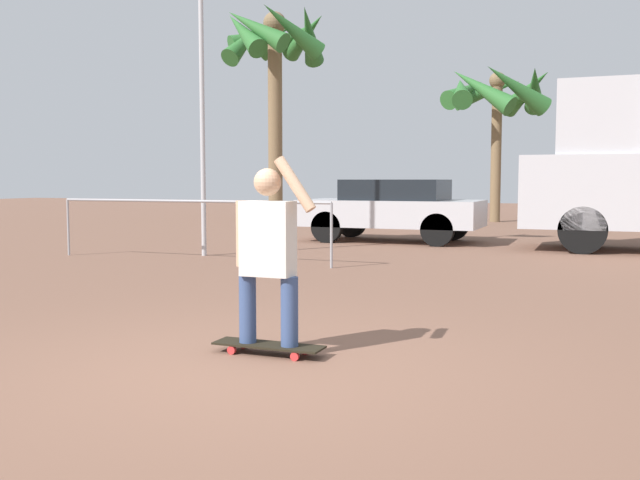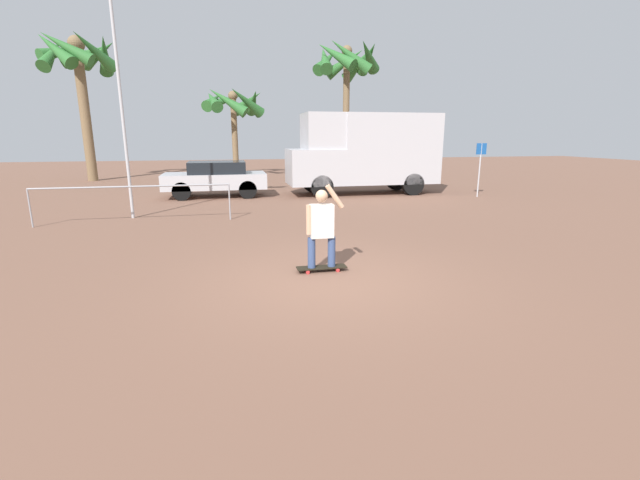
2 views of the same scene
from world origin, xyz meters
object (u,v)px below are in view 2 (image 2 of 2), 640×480
object	(u,v)px
parked_car_silver	(216,178)
palm_tree_far_left	(79,61)
camper_van	(366,151)
street_sign	(480,162)
person_skateboarder	(322,224)
palm_tree_center_background	(232,103)
flagpole	(119,61)
palm_tree_near_van	(347,63)
skateboard	(322,268)

from	to	relation	value
parked_car_silver	palm_tree_far_left	bearing A→B (deg)	129.82
camper_van	palm_tree_far_left	bearing A→B (deg)	146.81
parked_car_silver	street_sign	bearing A→B (deg)	-12.84
camper_van	street_sign	distance (m)	4.65
person_skateboarder	street_sign	size ratio (longest dim) A/B	0.71
palm_tree_center_background	flagpole	world-z (taller)	flagpole
parked_car_silver	flagpole	size ratio (longest dim) A/B	0.51
palm_tree_near_van	flagpole	size ratio (longest dim) A/B	0.99
person_skateboarder	parked_car_silver	xyz separation A→B (m)	(-2.03, 10.72, -0.11)
palm_tree_near_van	street_sign	xyz separation A→B (m)	(2.70, -10.31, -5.20)
camper_van	street_sign	xyz separation A→B (m)	(4.18, -1.99, -0.42)
palm_tree_far_left	street_sign	size ratio (longest dim) A/B	3.58
skateboard	street_sign	xyz separation A→B (m)	(8.45, 8.33, 1.33)
person_skateboarder	flagpole	size ratio (longest dim) A/B	0.19
camper_van	palm_tree_near_van	xyz separation A→B (m)	(1.48, 8.32, 4.78)
palm_tree_center_background	street_sign	distance (m)	14.94
skateboard	flagpole	xyz separation A→B (m)	(-4.40, 6.41, 4.42)
person_skateboarder	palm_tree_far_left	distance (m)	21.57
palm_tree_near_van	palm_tree_center_background	size ratio (longest dim) A/B	1.50
palm_tree_center_background	palm_tree_far_left	distance (m)	8.13
skateboard	palm_tree_near_van	xyz separation A→B (m)	(5.75, 18.64, 6.53)
person_skateboarder	street_sign	world-z (taller)	street_sign
skateboard	camper_van	world-z (taller)	camper_van
person_skateboarder	palm_tree_near_van	bearing A→B (deg)	72.85
palm_tree_center_background	street_sign	bearing A→B (deg)	-49.88
palm_tree_near_van	palm_tree_far_left	world-z (taller)	palm_tree_near_van
skateboard	person_skateboarder	xyz separation A→B (m)	(-0.00, -0.00, 0.81)
parked_car_silver	palm_tree_center_background	xyz separation A→B (m)	(1.04, 8.82, 3.53)
skateboard	person_skateboarder	world-z (taller)	person_skateboarder
parked_car_silver	street_sign	xyz separation A→B (m)	(10.48, -2.39, 0.62)
camper_van	palm_tree_center_background	bearing A→B (deg)	119.74
street_sign	palm_tree_center_background	bearing A→B (deg)	130.12
skateboard	palm_tree_near_van	bearing A→B (deg)	72.86
camper_van	flagpole	size ratio (longest dim) A/B	0.79
skateboard	palm_tree_near_van	distance (m)	20.57
palm_tree_far_left	flagpole	world-z (taller)	flagpole
flagpole	person_skateboarder	bearing A→B (deg)	-55.57
palm_tree_center_background	camper_van	bearing A→B (deg)	-60.26
palm_tree_center_background	palm_tree_far_left	xyz separation A→B (m)	(-7.87, -0.63, 1.98)
camper_van	palm_tree_center_background	distance (m)	10.90
skateboard	street_sign	distance (m)	11.94
person_skateboarder	skateboard	bearing A→B (deg)	0.00
person_skateboarder	palm_tree_center_background	distance (m)	19.86
palm_tree_center_background	parked_car_silver	bearing A→B (deg)	-96.70
palm_tree_near_van	flagpole	world-z (taller)	flagpole
palm_tree_near_van	skateboard	bearing A→B (deg)	-107.14
skateboard	palm_tree_far_left	bearing A→B (deg)	115.11
parked_car_silver	palm_tree_far_left	xyz separation A→B (m)	(-6.83, 8.19, 5.51)
person_skateboarder	street_sign	xyz separation A→B (m)	(8.45, 8.33, 0.51)
person_skateboarder	flagpole	bearing A→B (deg)	124.43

